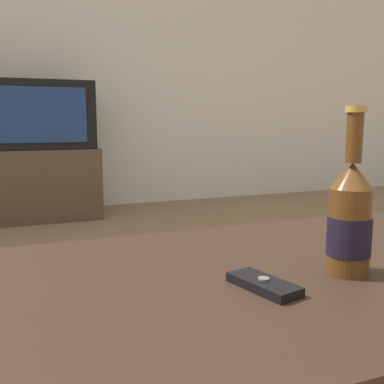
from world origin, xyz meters
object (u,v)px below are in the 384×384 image
(television, at_px, (35,115))
(beer_bottle, at_px, (350,219))
(cell_phone, at_px, (264,284))
(tv_stand, at_px, (38,184))

(television, height_order, beer_bottle, television)
(television, xyz_separation_m, cell_phone, (0.17, -2.77, -0.28))
(television, bearing_deg, cell_phone, -86.52)
(tv_stand, distance_m, television, 0.48)
(tv_stand, distance_m, beer_bottle, 2.80)
(television, distance_m, beer_bottle, 2.79)
(cell_phone, bearing_deg, tv_stand, 80.14)
(television, relative_size, cell_phone, 6.17)
(television, bearing_deg, tv_stand, 90.00)
(tv_stand, bearing_deg, beer_bottle, -83.17)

